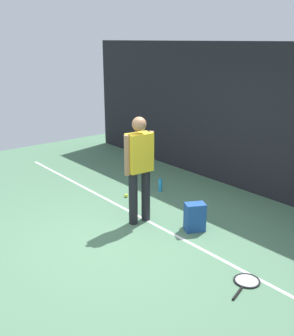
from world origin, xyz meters
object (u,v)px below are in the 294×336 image
Objects in this scene: backpack at (194,217)px; water_bottle at (160,185)px; tennis_player at (139,164)px; tennis_racket at (246,282)px; tennis_ball_near_player at (126,195)px.

water_bottle is (-1.58, 0.68, -0.09)m from backpack.
tennis_player reaches higher than water_bottle.
tennis_racket is at bearing -22.14° from water_bottle.
tennis_ball_near_player is (-1.75, -0.01, -0.18)m from backpack.
water_bottle is (0.17, 0.69, 0.09)m from tennis_ball_near_player.
water_bottle is at bearing 76.48° from tennis_ball_near_player.
backpack is 1.73m from water_bottle.
tennis_racket is 3.20m from tennis_ball_near_player.
tennis_player is at bearing -24.64° from tennis_ball_near_player.
tennis_ball_near_player is (-3.16, 0.52, 0.02)m from tennis_racket.
tennis_player is 25.76× the size of tennis_ball_near_player.
backpack is 1.80× the size of water_bottle.
tennis_racket is (2.17, -0.07, -0.95)m from tennis_player.
water_bottle reaches higher than tennis_racket.
water_bottle is at bearing 49.78° from tennis_racket.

